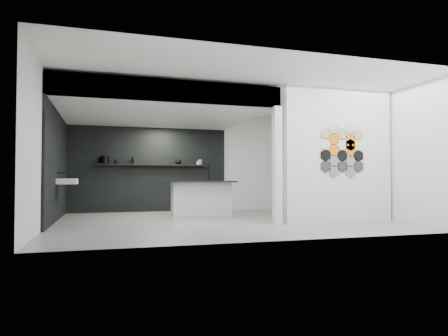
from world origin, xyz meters
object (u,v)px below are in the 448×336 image
partition_panel (339,155)px  bottle_dark (133,161)px  glass_bowl (199,163)px  glass_vase (200,162)px  stockpot (105,160)px  utensil_cup (116,162)px  kettle (178,162)px  wall_basin (67,181)px  kitchen_island (201,198)px

partition_panel → bottle_dark: (-3.97, 3.87, 0.01)m
glass_bowl → bottle_dark: bearing=180.0°
bottle_dark → glass_vase: bearing=0.0°
stockpot → glass_bowl: bearing=0.0°
utensil_cup → kettle: bearing=0.0°
wall_basin → glass_bowl: glass_bowl is taller
kitchen_island → stockpot: stockpot is taller
stockpot → glass_vase: (2.63, 0.00, -0.03)m
utensil_cup → wall_basin: bearing=-117.1°
partition_panel → glass_vase: (-2.08, 3.87, -0.01)m
stockpot → kettle: (2.00, 0.00, -0.03)m
stockpot → utensil_cup: stockpot is taller
stockpot → kettle: bearing=0.0°
stockpot → bottle_dark: stockpot is taller
kitchen_island → glass_vase: size_ratio=11.41×
kitchen_island → glass_vase: (0.35, 1.61, 0.95)m
partition_panel → utensil_cup: (-4.41, 3.87, -0.03)m
wall_basin → kettle: size_ratio=3.80×
partition_panel → kitchen_island: size_ratio=1.70×
kettle → stockpot: bearing=-172.3°
glass_vase → bottle_dark: bottle_dark is taller
partition_panel → kettle: partition_panel is taller
wall_basin → glass_bowl: bearing=31.6°
partition_panel → utensil_cup: size_ratio=25.67×
kettle → utensil_cup: (-1.70, 0.00, -0.01)m
wall_basin → stockpot: 2.27m
kettle → utensil_cup: bearing=-172.3°
wall_basin → kitchen_island: 3.10m
wall_basin → glass_bowl: 3.97m
glass_bowl → utensil_cup: bearing=180.0°
stockpot → bottle_dark: size_ratio=1.35×
utensil_cup → stockpot: bearing=180.0°
kitchen_island → bottle_dark: bottle_dark is taller
kitchen_island → bottle_dark: 2.43m
kitchen_island → utensil_cup: bearing=143.3°
glass_vase → utensil_cup: glass_vase is taller
wall_basin → kitchen_island: kitchen_island is taller
wall_basin → kettle: bearing=36.8°
bottle_dark → partition_panel: bearing=-44.2°
stockpot → glass_vase: 2.64m
glass_bowl → kitchen_island: bearing=-100.9°
glass_vase → bottle_dark: (-1.89, 0.00, 0.02)m
kettle → glass_vase: 0.63m
kitchen_island → kettle: 1.89m
glass_bowl → glass_vase: 0.04m
partition_panel → wall_basin: partition_panel is taller
partition_panel → wall_basin: 5.78m
wall_basin → utensil_cup: (1.06, 2.07, 0.52)m
wall_basin → stockpot: stockpot is taller
bottle_dark → kettle: bearing=0.0°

